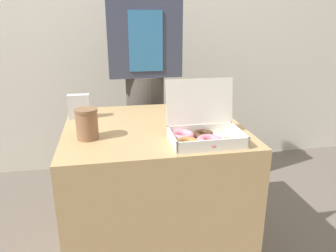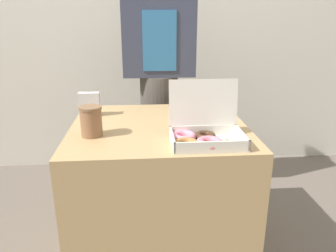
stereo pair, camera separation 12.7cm
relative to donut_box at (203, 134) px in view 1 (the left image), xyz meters
The scene contains 7 objects.
ground_plane 0.81m from the donut_box, 123.80° to the left, with size 14.00×14.00×0.00m, color #665B51.
wall_back 1.54m from the donut_box, 96.71° to the left, with size 10.00×0.05×2.60m.
table 0.50m from the donut_box, 123.80° to the left, with size 0.82×0.75×0.72m.
donut_box is the anchor object (origin of this frame).
coffee_cup 0.48m from the donut_box, 164.19° to the left, with size 0.10×0.10×0.13m.
napkin_holder 0.67m from the donut_box, 139.72° to the left, with size 0.11×0.05×0.12m.
person_customer 0.87m from the donut_box, 99.00° to the left, with size 0.44×0.24×1.60m.
Camera 1 is at (-0.20, -1.44, 1.21)m, focal length 35.00 mm.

